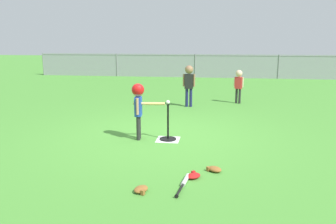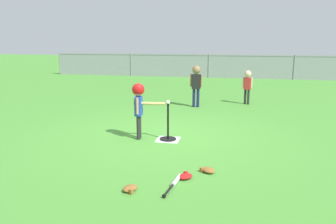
{
  "view_description": "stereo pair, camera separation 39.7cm",
  "coord_description": "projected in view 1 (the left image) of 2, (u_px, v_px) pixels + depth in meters",
  "views": [
    {
      "loc": [
        1.01,
        -6.52,
        1.94
      ],
      "look_at": [
        0.13,
        -0.27,
        0.55
      ],
      "focal_mm": 36.23,
      "sensor_mm": 36.0,
      "label": 1
    },
    {
      "loc": [
        1.4,
        -6.45,
        1.94
      ],
      "look_at": [
        0.13,
        -0.27,
        0.55
      ],
      "focal_mm": 36.23,
      "sensor_mm": 36.0,
      "label": 2
    }
  ],
  "objects": [
    {
      "name": "ground_plane",
      "position": [
        163.0,
        135.0,
        6.86
      ],
      "size": [
        60.0,
        60.0,
        0.0
      ],
      "primitive_type": "plane",
      "color": "#478C33"
    },
    {
      "name": "home_plate",
      "position": [
        168.0,
        139.0,
        6.58
      ],
      "size": [
        0.44,
        0.44,
        0.01
      ],
      "primitive_type": "cube",
      "color": "white",
      "rests_on": "ground_plane"
    },
    {
      "name": "batting_tee",
      "position": [
        168.0,
        134.0,
        6.56
      ],
      "size": [
        0.32,
        0.32,
        0.7
      ],
      "color": "black",
      "rests_on": "ground_plane"
    },
    {
      "name": "baseball_on_tee",
      "position": [
        168.0,
        102.0,
        6.42
      ],
      "size": [
        0.07,
        0.07,
        0.07
      ],
      "primitive_type": "sphere",
      "color": "white",
      "rests_on": "batting_tee"
    },
    {
      "name": "batter_child",
      "position": [
        139.0,
        100.0,
        6.44
      ],
      "size": [
        0.63,
        0.31,
        1.09
      ],
      "color": "#262626",
      "rests_on": "ground_plane"
    },
    {
      "name": "fielder_deep_center",
      "position": [
        239.0,
        82.0,
        10.09
      ],
      "size": [
        0.28,
        0.2,
        1.0
      ],
      "color": "#262626",
      "rests_on": "ground_plane"
    },
    {
      "name": "fielder_deep_left",
      "position": [
        189.0,
        80.0,
        9.57
      ],
      "size": [
        0.35,
        0.23,
        1.18
      ],
      "color": "#191E4C",
      "rests_on": "ground_plane"
    },
    {
      "name": "spare_bat_silver",
      "position": [
        184.0,
        182.0,
        4.57
      ],
      "size": [
        0.15,
        0.68,
        0.06
      ],
      "color": "silver",
      "rests_on": "ground_plane"
    },
    {
      "name": "glove_by_plate",
      "position": [
        215.0,
        169.0,
        5.01
      ],
      "size": [
        0.27,
        0.27,
        0.07
      ],
      "color": "brown",
      "rests_on": "ground_plane"
    },
    {
      "name": "glove_near_bats",
      "position": [
        194.0,
        176.0,
        4.77
      ],
      "size": [
        0.27,
        0.27,
        0.07
      ],
      "color": "#B21919",
      "rests_on": "ground_plane"
    },
    {
      "name": "glove_tossed_aside",
      "position": [
        141.0,
        189.0,
        4.34
      ],
      "size": [
        0.23,
        0.26,
        0.07
      ],
      "color": "brown",
      "rests_on": "ground_plane"
    },
    {
      "name": "outfield_fence",
      "position": [
        195.0,
        65.0,
        16.77
      ],
      "size": [
        16.06,
        0.06,
        1.15
      ],
      "color": "slate",
      "rests_on": "ground_plane"
    }
  ]
}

